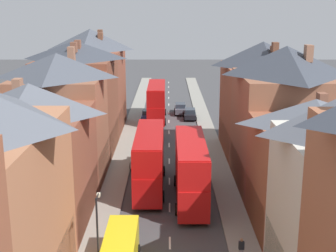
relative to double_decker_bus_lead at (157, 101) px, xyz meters
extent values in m
cube|color=gray|center=(-3.29, -10.70, -2.75)|extent=(2.20, 104.00, 0.14)
cube|color=gray|center=(6.91, -10.70, -2.75)|extent=(2.20, 104.00, 0.14)
cube|color=silver|center=(1.81, -36.70, -2.81)|extent=(0.14, 1.80, 0.01)
cube|color=silver|center=(1.81, -30.70, -2.81)|extent=(0.14, 1.80, 0.01)
cube|color=silver|center=(1.81, -24.70, -2.81)|extent=(0.14, 1.80, 0.01)
cube|color=silver|center=(1.81, -18.70, -2.81)|extent=(0.14, 1.80, 0.01)
cube|color=silver|center=(1.81, -12.70, -2.81)|extent=(0.14, 1.80, 0.01)
cube|color=silver|center=(1.81, -6.70, -2.81)|extent=(0.14, 1.80, 0.01)
cube|color=silver|center=(1.81, -0.70, -2.81)|extent=(0.14, 1.80, 0.01)
cube|color=silver|center=(1.81, 5.30, -2.81)|extent=(0.14, 1.80, 0.01)
cube|color=silver|center=(1.81, 11.30, -2.81)|extent=(0.14, 1.80, 0.01)
cube|color=silver|center=(1.81, 17.30, -2.81)|extent=(0.14, 1.80, 0.01)
cube|color=silver|center=(1.81, 23.30, -2.81)|extent=(0.14, 1.80, 0.01)
cube|color=silver|center=(1.81, 29.30, -2.81)|extent=(0.14, 1.80, 0.01)
cube|color=silver|center=(1.81, 35.30, -2.81)|extent=(0.14, 1.80, 0.01)
cube|color=brown|center=(-8.39, -33.25, 1.46)|extent=(8.00, 10.09, 8.54)
cube|color=olive|center=(-4.45, -33.25, -1.22)|extent=(0.12, 9.28, 3.20)
pyramid|color=#565B66|center=(-8.39, -33.25, 6.86)|extent=(8.00, 10.09, 2.26)
cube|color=#99664C|center=(-9.51, -32.14, 7.50)|extent=(0.60, 0.90, 1.29)
cube|color=brown|center=(-8.39, -24.32, 2.13)|extent=(8.00, 7.77, 9.88)
cube|color=#1E5133|center=(-4.45, -24.32, -1.22)|extent=(0.12, 7.15, 3.20)
pyramid|color=#474C56|center=(-8.39, -24.32, 8.18)|extent=(8.00, 7.77, 2.22)
cube|color=#99664C|center=(-7.42, -22.29, 8.93)|extent=(0.60, 0.90, 1.49)
cube|color=brown|center=(-8.39, -15.40, 2.50)|extent=(8.00, 10.08, 10.64)
cube|color=olive|center=(-4.45, -15.40, -1.22)|extent=(0.12, 9.27, 3.20)
pyramid|color=#383D47|center=(-8.39, -15.40, 8.80)|extent=(8.00, 10.08, 1.96)
cube|color=brown|center=(-7.94, -18.31, 9.31)|extent=(0.60, 0.90, 1.02)
cube|color=brown|center=(-7.83, -16.80, 9.36)|extent=(0.60, 0.90, 1.13)
cube|color=brown|center=(-8.39, -5.11, 2.53)|extent=(8.00, 10.51, 10.69)
cube|color=black|center=(-4.45, -5.11, -1.22)|extent=(0.12, 9.67, 3.20)
pyramid|color=#474C56|center=(-8.39, -5.11, 9.21)|extent=(8.00, 10.51, 2.68)
cube|color=brown|center=(-7.41, -2.93, 9.78)|extent=(0.60, 0.90, 1.14)
cube|color=brown|center=(-6.92, -6.19, 9.67)|extent=(0.60, 0.90, 0.91)
cube|color=#935138|center=(12.01, -34.58, 1.25)|extent=(8.00, 7.87, 8.13)
cube|color=olive|center=(8.07, -34.58, -1.22)|extent=(0.12, 7.24, 3.20)
pyramid|color=#565B66|center=(12.01, -34.58, 6.20)|extent=(8.00, 7.87, 1.77)
cube|color=brown|center=(12.69, -33.70, 6.77)|extent=(0.60, 0.90, 1.15)
cube|color=brown|center=(12.01, -25.62, 2.35)|extent=(8.00, 10.06, 10.32)
cube|color=olive|center=(8.07, -25.62, -1.22)|extent=(0.12, 9.26, 3.20)
pyramid|color=#383D47|center=(12.01, -25.62, 8.77)|extent=(8.00, 10.06, 2.52)
cube|color=#99664C|center=(13.57, -26.71, 9.48)|extent=(0.60, 0.90, 1.43)
cube|color=#935138|center=(12.01, -15.41, 2.12)|extent=(8.00, 10.36, 9.88)
cube|color=olive|center=(8.07, -15.41, -1.22)|extent=(0.12, 9.53, 3.20)
pyramid|color=#383D47|center=(12.01, -15.41, 8.37)|extent=(8.00, 10.36, 2.61)
cube|color=brown|center=(12.63, -17.66, 8.86)|extent=(0.60, 0.90, 0.99)
cube|color=brown|center=(12.62, -18.34, 9.09)|extent=(0.60, 0.90, 1.44)
cube|color=#B70F0F|center=(0.01, -0.02, -1.17)|extent=(2.44, 10.80, 2.50)
cube|color=#B70F0F|center=(0.01, -0.02, 1.23)|extent=(2.44, 10.58, 2.30)
cube|color=#B70F0F|center=(0.01, -0.02, 2.43)|extent=(2.39, 10.37, 0.10)
cube|color=#28333D|center=(0.01, 5.33, -0.97)|extent=(2.20, 0.10, 1.20)
cube|color=#28333D|center=(0.01, 5.33, 1.33)|extent=(2.20, 0.10, 1.10)
cube|color=#28333D|center=(-1.18, -0.02, -0.92)|extent=(0.06, 9.18, 0.90)
cube|color=#28333D|center=(-1.18, -0.02, 1.33)|extent=(0.06, 9.18, 0.90)
cube|color=yellow|center=(0.01, 5.33, 2.13)|extent=(1.34, 0.08, 0.32)
cylinder|color=black|center=(-1.21, 3.32, -2.32)|extent=(0.30, 1.00, 1.00)
cylinder|color=black|center=(1.23, 3.32, -2.32)|extent=(0.30, 1.00, 1.00)
cylinder|color=black|center=(-1.21, -2.99, -2.32)|extent=(0.30, 1.00, 1.00)
cylinder|color=black|center=(1.23, -2.99, -2.32)|extent=(0.30, 1.00, 1.00)
cube|color=#B70F0F|center=(0.01, -26.57, -1.17)|extent=(2.44, 10.80, 2.50)
cube|color=#B70F0F|center=(0.01, -26.57, 1.23)|extent=(2.44, 10.58, 2.30)
cube|color=#B70F0F|center=(0.01, -26.57, 2.43)|extent=(2.39, 10.37, 0.10)
cube|color=#28333D|center=(0.01, -21.22, -0.97)|extent=(2.20, 0.10, 1.20)
cube|color=#28333D|center=(0.01, -21.22, 1.33)|extent=(2.20, 0.10, 1.10)
cube|color=#28333D|center=(-1.18, -26.57, -0.92)|extent=(0.06, 9.18, 0.90)
cube|color=#28333D|center=(-1.18, -26.57, 1.33)|extent=(0.06, 9.18, 0.90)
cube|color=yellow|center=(0.01, -21.22, 2.13)|extent=(1.34, 0.08, 0.32)
cylinder|color=black|center=(-1.21, -23.22, -2.32)|extent=(0.30, 1.00, 1.00)
cylinder|color=black|center=(1.23, -23.22, -2.32)|extent=(0.30, 1.00, 1.00)
cylinder|color=black|center=(-1.21, -29.54, -2.32)|extent=(0.30, 1.00, 1.00)
cylinder|color=black|center=(1.23, -29.54, -2.32)|extent=(0.30, 1.00, 1.00)
cube|color=red|center=(3.61, -29.18, -1.17)|extent=(2.44, 10.80, 2.50)
cube|color=red|center=(3.61, -29.18, 1.23)|extent=(2.44, 10.58, 2.30)
cube|color=red|center=(3.61, -29.18, 2.43)|extent=(2.39, 10.37, 0.10)
cube|color=#28333D|center=(3.61, -23.83, -0.97)|extent=(2.20, 0.10, 1.20)
cube|color=#28333D|center=(3.61, -23.83, 1.33)|extent=(2.20, 0.10, 1.10)
cube|color=#28333D|center=(2.42, -29.18, -0.92)|extent=(0.06, 9.18, 0.90)
cube|color=#28333D|center=(2.42, -29.18, 1.33)|extent=(0.06, 9.18, 0.90)
cube|color=yellow|center=(3.61, -23.83, 2.13)|extent=(1.34, 0.08, 0.32)
cylinder|color=black|center=(2.39, -25.83, -2.32)|extent=(0.30, 1.00, 1.00)
cylinder|color=black|center=(4.83, -25.83, -2.32)|extent=(0.30, 1.00, 1.00)
cylinder|color=black|center=(2.39, -32.15, -2.32)|extent=(0.30, 1.00, 1.00)
cylinder|color=black|center=(4.83, -32.15, -2.32)|extent=(0.30, 1.00, 1.00)
cube|color=navy|center=(-1.29, -0.02, -2.16)|extent=(1.70, 4.04, 0.70)
cube|color=#28333D|center=(-1.29, -0.23, -1.50)|extent=(1.46, 2.02, 0.60)
cylinder|color=black|center=(-2.14, 1.23, -2.51)|extent=(0.20, 0.62, 0.62)
cylinder|color=black|center=(-0.44, 1.23, -2.51)|extent=(0.20, 0.62, 0.62)
cylinder|color=black|center=(-2.14, -1.28, -2.51)|extent=(0.20, 0.62, 0.62)
cylinder|color=black|center=(-0.44, -1.28, -2.51)|extent=(0.20, 0.62, 0.62)
cube|color=#4C515B|center=(3.61, 4.39, -2.12)|extent=(1.70, 4.51, 0.77)
cube|color=#28333D|center=(3.61, 4.17, -1.44)|extent=(1.46, 2.25, 0.60)
cylinder|color=black|center=(2.76, 5.79, -2.51)|extent=(0.20, 0.62, 0.62)
cylinder|color=black|center=(4.46, 5.79, -2.51)|extent=(0.20, 0.62, 0.62)
cylinder|color=black|center=(2.76, 3.00, -2.51)|extent=(0.20, 0.62, 0.62)
cylinder|color=black|center=(4.46, 3.00, -2.51)|extent=(0.20, 0.62, 0.62)
cube|color=#B7BABF|center=(3.61, -18.63, -2.13)|extent=(1.70, 4.16, 0.75)
cube|color=#28333D|center=(3.61, -18.84, -1.45)|extent=(1.46, 2.08, 0.60)
cylinder|color=black|center=(2.76, -17.34, -2.51)|extent=(0.20, 0.62, 0.62)
cylinder|color=black|center=(4.46, -17.34, -2.51)|extent=(0.20, 0.62, 0.62)
cylinder|color=black|center=(2.76, -19.92, -2.51)|extent=(0.20, 0.62, 0.62)
cylinder|color=black|center=(4.46, -19.92, -2.51)|extent=(0.20, 0.62, 0.62)
cube|color=#4C515B|center=(0.01, -10.67, -2.12)|extent=(1.70, 3.95, 0.77)
cube|color=#28333D|center=(0.01, -10.87, -1.44)|extent=(1.46, 1.97, 0.60)
cylinder|color=black|center=(-0.84, -9.45, -2.51)|extent=(0.20, 0.62, 0.62)
cylinder|color=black|center=(0.86, -9.45, -2.51)|extent=(0.20, 0.62, 0.62)
cylinder|color=black|center=(-0.84, -11.90, -2.51)|extent=(0.20, 0.62, 0.62)
cylinder|color=black|center=(0.86, -11.90, -2.51)|extent=(0.20, 0.62, 0.62)
cube|color=silver|center=(0.01, 13.43, -2.15)|extent=(1.70, 4.15, 0.71)
cube|color=#28333D|center=(0.01, 13.22, -1.50)|extent=(1.46, 2.08, 0.60)
cylinder|color=black|center=(-0.84, 14.72, -2.51)|extent=(0.20, 0.62, 0.62)
cylinder|color=black|center=(0.86, 14.72, -2.51)|extent=(0.20, 0.62, 0.62)
cylinder|color=black|center=(-0.84, 12.14, -2.51)|extent=(0.20, 0.62, 0.62)
cylinder|color=black|center=(0.86, 12.14, -2.51)|extent=(0.20, 0.62, 0.62)
cube|color=black|center=(4.91, 0.80, -2.17)|extent=(1.70, 4.14, 0.68)
cube|color=#28333D|center=(4.91, 0.59, -1.52)|extent=(1.46, 2.07, 0.60)
cylinder|color=black|center=(4.06, 2.08, -2.51)|extent=(0.20, 0.62, 0.62)
cylinder|color=black|center=(5.76, 2.08, -2.51)|extent=(0.20, 0.62, 0.62)
cylinder|color=black|center=(4.06, -0.49, -2.51)|extent=(0.20, 0.62, 0.62)
cylinder|color=black|center=(5.76, -0.49, -2.51)|extent=(0.20, 0.62, 0.62)
cube|color=#B7BABF|center=(-1.29, -20.03, -2.13)|extent=(1.70, 3.98, 0.75)
cube|color=#28333D|center=(-1.29, -20.23, -1.46)|extent=(1.46, 1.99, 0.60)
cylinder|color=black|center=(-2.14, -18.80, -2.51)|extent=(0.20, 0.62, 0.62)
cylinder|color=black|center=(-0.44, -18.80, -2.51)|extent=(0.20, 0.62, 0.62)
cylinder|color=black|center=(-2.14, -21.27, -2.51)|extent=(0.20, 0.62, 0.62)
cylinder|color=black|center=(-0.44, -21.27, -2.51)|extent=(0.20, 0.62, 0.62)
cube|color=yellow|center=(-1.29, -39.87, -1.46)|extent=(1.96, 5.20, 2.10)
cube|color=#28333D|center=(-1.29, -37.32, -1.16)|extent=(1.76, 0.10, 0.90)
cylinder|color=black|center=(-2.27, -38.31, -2.46)|extent=(0.24, 0.72, 0.72)
cylinder|color=black|center=(-0.31, -38.31, -2.46)|extent=(0.24, 0.72, 0.72)
cube|color=black|center=(6.40, -39.32, -1.57)|extent=(0.36, 0.22, 0.54)
sphere|color=#9E7051|center=(6.40, -39.32, -1.18)|extent=(0.22, 0.22, 0.22)
cylinder|color=black|center=(-2.44, -41.64, -0.07)|extent=(0.12, 0.12, 5.50)
cylinder|color=black|center=(-2.44, -41.19, 2.58)|extent=(0.08, 0.90, 0.08)
cube|color=beige|center=(-2.44, -40.74, 2.50)|extent=(0.20, 0.32, 0.20)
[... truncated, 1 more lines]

